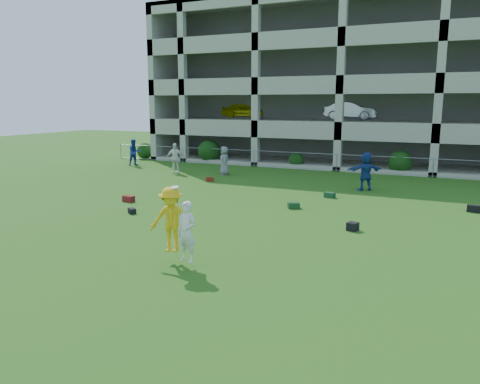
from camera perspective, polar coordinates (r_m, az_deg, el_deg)
The scene contains 16 objects.
ground at distance 14.63m, azimuth -5.90°, elevation -7.33°, with size 100.00×100.00×0.00m, color #235114.
bystander_a at distance 35.21m, azimuth -12.75°, elevation 4.73°, with size 0.94×0.73×1.93m, color navy.
bystander_b at distance 30.86m, azimuth -7.94°, elevation 4.11°, with size 1.15×0.48×1.97m, color silver.
bystander_c at distance 29.86m, azimuth -1.92°, elevation 3.84°, with size 0.89×0.58×1.82m, color slate.
bystander_d at distance 25.35m, azimuth 15.07°, elevation 2.46°, with size 1.89×0.60×2.03m, color navy.
bag_red_a at distance 22.39m, azimuth -13.43°, elevation -0.81°, with size 0.55×0.30×0.28m, color maroon.
bag_black_b at distance 20.00m, azimuth -13.04°, elevation -2.26°, with size 0.40×0.25×0.22m, color black.
bag_green_c at distance 20.58m, azimuth 6.55°, elevation -1.63°, with size 0.50×0.35×0.26m, color #163A15.
crate_d at distance 17.40m, azimuth 13.57°, elevation -4.11°, with size 0.35×0.35×0.30m, color black.
bag_black_e at distance 22.06m, azimuth 26.71°, elevation -1.83°, with size 0.60×0.30×0.30m, color black.
bag_red_f at distance 27.49m, azimuth -3.73°, elevation 1.55°, with size 0.45×0.28×0.24m, color #601410.
bag_green_g at distance 23.17m, azimuth 10.87°, elevation -0.36°, with size 0.50×0.30×0.25m, color #14381B.
frisbee_contest at distance 13.36m, azimuth -7.99°, elevation -3.65°, with size 1.64×1.03×2.06m.
parking_garage at distance 40.29m, azimuth 14.87°, elevation 12.58°, with size 30.00×14.00×12.00m.
fence at distance 31.98m, azimuth 11.69°, elevation 3.55°, with size 36.06×0.06×1.20m.
shrub_row at distance 31.87m, azimuth 20.12°, elevation 4.71°, with size 34.38×2.52×3.50m.
Camera 1 is at (7.14, -11.93, 4.55)m, focal length 35.00 mm.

